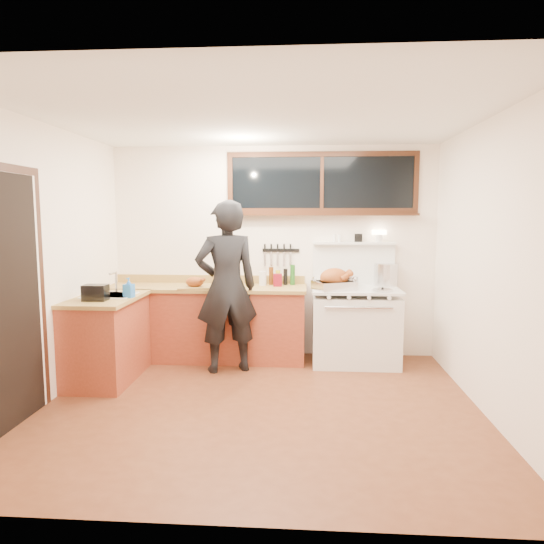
# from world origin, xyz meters

# --- Properties ---
(ground_plane) EXTENTS (4.00, 3.50, 0.02)m
(ground_plane) POSITION_xyz_m (0.00, 0.00, -0.01)
(ground_plane) COLOR #5D2D18
(room_shell) EXTENTS (4.10, 3.60, 2.65)m
(room_shell) POSITION_xyz_m (0.00, 0.00, 1.65)
(room_shell) COLOR white
(room_shell) RESTS_ON ground
(counter_back) EXTENTS (2.44, 0.64, 1.00)m
(counter_back) POSITION_xyz_m (-0.80, 1.45, 0.45)
(counter_back) COLOR maroon
(counter_back) RESTS_ON ground
(counter_left) EXTENTS (0.64, 1.09, 0.90)m
(counter_left) POSITION_xyz_m (-1.70, 0.62, 0.45)
(counter_left) COLOR maroon
(counter_left) RESTS_ON ground
(sink_unit) EXTENTS (0.50, 0.45, 0.37)m
(sink_unit) POSITION_xyz_m (-1.68, 0.70, 0.85)
(sink_unit) COLOR white
(sink_unit) RESTS_ON counter_left
(vintage_stove) EXTENTS (1.02, 0.74, 1.58)m
(vintage_stove) POSITION_xyz_m (1.00, 1.41, 0.47)
(vintage_stove) COLOR white
(vintage_stove) RESTS_ON ground
(back_window) EXTENTS (2.32, 0.13, 0.77)m
(back_window) POSITION_xyz_m (0.60, 1.72, 2.06)
(back_window) COLOR black
(back_window) RESTS_ON room_shell
(left_doorway) EXTENTS (0.02, 1.04, 2.17)m
(left_doorway) POSITION_xyz_m (-1.99, -0.55, 1.09)
(left_doorway) COLOR black
(left_doorway) RESTS_ON ground
(knife_strip) EXTENTS (0.46, 0.03, 0.28)m
(knife_strip) POSITION_xyz_m (0.08, 1.73, 1.31)
(knife_strip) COLOR black
(knife_strip) RESTS_ON room_shell
(man) EXTENTS (0.82, 0.68, 1.92)m
(man) POSITION_xyz_m (-0.47, 1.01, 0.96)
(man) COLOR black
(man) RESTS_ON ground
(soap_bottle) EXTENTS (0.11, 0.11, 0.21)m
(soap_bottle) POSITION_xyz_m (-1.43, 0.59, 1.00)
(soap_bottle) COLOR blue
(soap_bottle) RESTS_ON counter_left
(toaster) EXTENTS (0.24, 0.17, 0.16)m
(toaster) POSITION_xyz_m (-1.70, 0.39, 0.98)
(toaster) COLOR black
(toaster) RESTS_ON counter_left
(cutting_board) EXTENTS (0.42, 0.34, 0.14)m
(cutting_board) POSITION_xyz_m (-0.89, 1.28, 0.95)
(cutting_board) COLOR #A68442
(cutting_board) RESTS_ON counter_back
(roast_turkey) EXTENTS (0.54, 0.49, 0.25)m
(roast_turkey) POSITION_xyz_m (0.74, 1.29, 1.00)
(roast_turkey) COLOR silver
(roast_turkey) RESTS_ON vintage_stove
(stockpot) EXTENTS (0.38, 0.38, 0.27)m
(stockpot) POSITION_xyz_m (1.39, 1.66, 1.04)
(stockpot) COLOR silver
(stockpot) RESTS_ON vintage_stove
(saucepan) EXTENTS (0.20, 0.30, 0.12)m
(saucepan) POSITION_xyz_m (0.96, 1.53, 0.96)
(saucepan) COLOR silver
(saucepan) RESTS_ON vintage_stove
(pot_lid) EXTENTS (0.31, 0.31, 0.04)m
(pot_lid) POSITION_xyz_m (1.28, 1.22, 0.91)
(pot_lid) COLOR silver
(pot_lid) RESTS_ON vintage_stove
(coffee_tin) EXTENTS (0.11, 0.09, 0.15)m
(coffee_tin) POSITION_xyz_m (0.07, 1.50, 0.98)
(coffee_tin) COLOR maroon
(coffee_tin) RESTS_ON counter_back
(pitcher) EXTENTS (0.10, 0.10, 0.17)m
(pitcher) POSITION_xyz_m (-0.11, 1.57, 0.99)
(pitcher) COLOR white
(pitcher) RESTS_ON counter_back
(bottle_cluster) EXTENTS (0.32, 0.06, 0.25)m
(bottle_cluster) POSITION_xyz_m (0.13, 1.63, 1.01)
(bottle_cluster) COLOR black
(bottle_cluster) RESTS_ON counter_back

